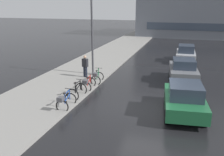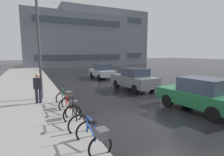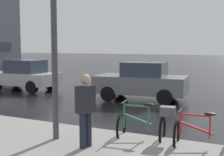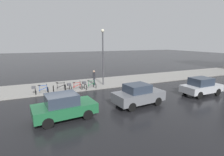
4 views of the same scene
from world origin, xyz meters
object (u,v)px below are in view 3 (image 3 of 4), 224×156
bicycle_farthest (148,123)px  car_grey (142,81)px  car_silver (24,75)px  bicycle_third (209,132)px  pedestrian (85,109)px

bicycle_farthest → car_grey: bearing=22.3°
bicycle_farthest → car_silver: 10.44m
bicycle_third → pedestrian: size_ratio=0.81×
bicycle_third → bicycle_farthest: size_ratio=1.02×
car_silver → pedestrian: size_ratio=2.17×
bicycle_farthest → car_silver: bearing=57.7°
bicycle_third → car_grey: 6.72m
bicycle_farthest → car_grey: 5.98m
car_grey → pedestrian: pedestrian is taller
pedestrian → bicycle_farthest: bearing=-38.1°
bicycle_farthest → pedestrian: size_ratio=0.80×
bicycle_farthest → bicycle_third: bearing=-93.4°
bicycle_third → car_grey: (5.61, 3.68, 0.33)m
car_grey → pedestrian: size_ratio=2.31×
bicycle_third → car_grey: bearing=33.3°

